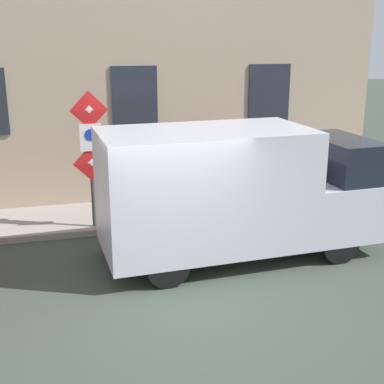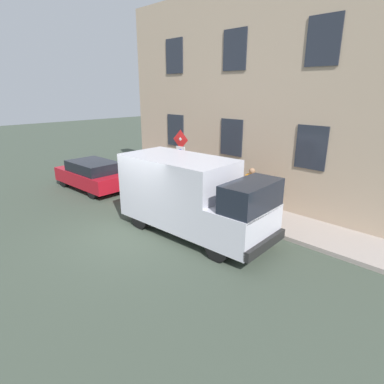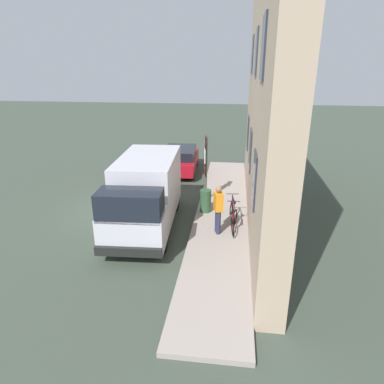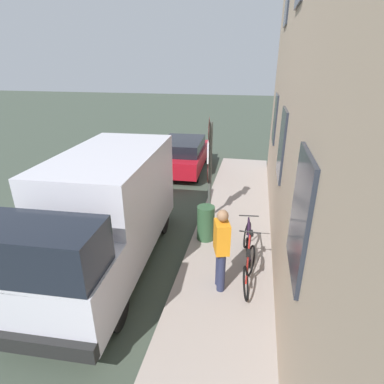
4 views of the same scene
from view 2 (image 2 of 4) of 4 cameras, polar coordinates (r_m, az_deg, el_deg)
The scene contains 10 objects.
ground_plane at distance 10.88m, azimuth -10.26°, elevation -7.29°, with size 80.00×80.00×0.00m, color #3A4438.
sidewalk_slab at distance 13.39m, azimuth 4.09°, elevation -1.82°, with size 2.00×14.55×0.14m, color gray.
building_facade at distance 13.67m, azimuth 8.33°, elevation 16.09°, with size 0.75×12.55×8.38m.
sign_post_stacked at distance 13.14m, azimuth -2.01°, elevation 6.13°, with size 0.17×0.56×2.79m.
delivery_van at distance 10.26m, azimuth -0.10°, elevation -0.53°, with size 2.28×5.43×2.50m.
parked_hatchback at distance 15.88m, azimuth -17.45°, elevation 3.05°, with size 1.90×4.06×1.38m.
bicycle_red at distance 12.75m, azimuth 10.49°, elevation -1.01°, with size 0.46×1.71×0.89m.
bicycle_black at distance 13.16m, azimuth 7.79°, elevation -0.27°, with size 0.46×1.72×0.89m.
pedestrian at distance 11.99m, azimuth 10.51°, elevation 0.59°, with size 0.36×0.46×1.72m.
litter_bin at distance 12.74m, azimuth 2.35°, elevation -0.36°, with size 0.44×0.44×0.90m, color #2D5133.
Camera 2 is at (-5.52, -8.18, 4.57)m, focal length 29.75 mm.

